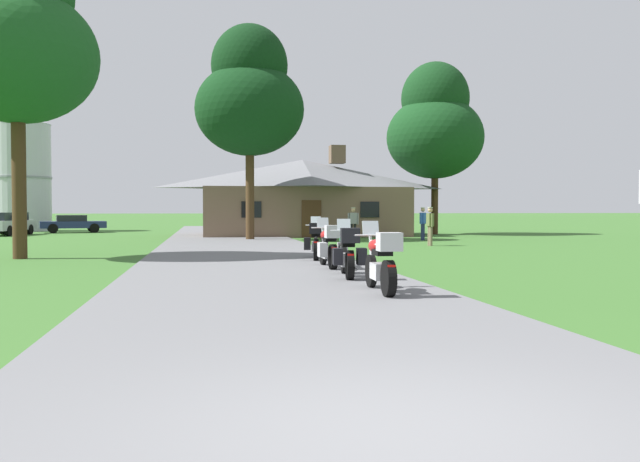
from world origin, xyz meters
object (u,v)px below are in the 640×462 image
Objects in this scene: motorcycle_green_farthest_in_row at (316,241)px; tree_by_lodge_front at (250,97)px; motorcycle_red_third_in_row at (330,247)px; tree_right_of_lodge at (435,126)px; parked_navy_sedan_far_left at (73,223)px; motorcycle_green_second_in_row at (348,253)px; parked_silver_suv_far_left at (5,223)px; motorcycle_red_nearest_to_camera at (381,262)px; tree_left_near at (17,37)px; bystander_gray_shirt_beside_signpost at (353,222)px; bystander_blue_shirt_near_lodge at (423,222)px; bystander_olive_shirt_by_tree at (430,224)px; metal_silo_distant at (21,171)px.

tree_by_lodge_front is (-1.07, 14.31, 6.74)m from motorcycle_green_farthest_in_row.
tree_right_of_lodge is (11.20, 23.58, 6.27)m from motorcycle_red_third_in_row.
motorcycle_green_farthest_in_row is 30.10m from parked_navy_sedan_far_left.
tree_right_of_lodge is at bearing 73.40° from motorcycle_green_second_in_row.
parked_silver_suv_far_left is (-15.18, 28.77, 0.17)m from motorcycle_green_second_in_row.
motorcycle_red_nearest_to_camera is at bearing -90.28° from motorcycle_red_third_in_row.
tree_right_of_lodge is 2.25× the size of parked_silver_suv_far_left.
motorcycle_red_nearest_to_camera is 0.20× the size of tree_left_near.
tree_by_lodge_front is (-5.05, 1.68, 6.39)m from bystander_gray_shirt_beside_signpost.
tree_by_lodge_front is (8.12, 11.71, 0.30)m from tree_left_near.
parked_silver_suv_far_left is at bearing 104.00° from bystander_blue_shirt_near_lodge.
motorcycle_red_third_in_row is 1.00× the size of motorcycle_green_farthest_in_row.
motorcycle_green_second_in_row is at bearing -87.47° from tree_by_lodge_front.
bystander_blue_shirt_near_lodge is 0.15× the size of tree_right_of_lodge.
tree_left_near is 14.26m from tree_by_lodge_front.
bystander_olive_shirt_by_tree is at bearing 123.94° from bystander_gray_shirt_beside_signpost.
metal_silo_distant is at bearing 90.52° from bystander_blue_shirt_near_lodge.
parked_silver_suv_far_left is at bearing 120.14° from motorcycle_red_third_in_row.
motorcycle_green_farthest_in_row is 0.19× the size of tree_by_lodge_front.
tree_right_of_lodge reaches higher than parked_silver_suv_far_left.
bystander_gray_shirt_beside_signpost reaches higher than parked_navy_sedan_far_left.
tree_by_lodge_front reaches higher than tree_left_near.
motorcycle_green_second_in_row is at bearing -164.62° from bystander_blue_shirt_near_lodge.
motorcycle_red_third_in_row is at bearing -86.93° from tree_by_lodge_front.
parked_navy_sedan_far_left is (4.34, -4.21, -3.78)m from metal_silo_distant.
tree_by_lodge_front reaches higher than bystander_olive_shirt_by_tree.
motorcycle_red_nearest_to_camera is at bearing -25.69° from bystander_olive_shirt_by_tree.
motorcycle_green_farthest_in_row is 0.23× the size of metal_silo_distant.
motorcycle_green_second_in_row is 1.24× the size of bystander_gray_shirt_beside_signpost.
motorcycle_red_third_in_row is at bearing -172.57° from parked_navy_sedan_far_left.
tree_left_near is 0.95× the size of tree_right_of_lodge.
tree_left_near is 22.47m from parked_silver_suv_far_left.
motorcycle_red_nearest_to_camera and motorcycle_red_third_in_row have the same top height.
metal_silo_distant is (-24.22, 19.03, 3.48)m from bystander_blue_shirt_near_lodge.
parked_silver_suv_far_left is at bearing 117.66° from motorcycle_red_nearest_to_camera.
bystander_blue_shirt_near_lodge is 5.15m from bystander_olive_shirt_by_tree.
bystander_gray_shirt_beside_signpost is (4.15, 20.92, 0.33)m from motorcycle_red_nearest_to_camera.
tree_by_lodge_front is at bearing 93.08° from motorcycle_red_third_in_row.
bystander_olive_shirt_by_tree is at bearing -151.08° from parked_navy_sedan_far_left.
motorcycle_green_farthest_in_row is at bearing -85.74° from tree_by_lodge_front.
motorcycle_red_nearest_to_camera is at bearing -54.26° from parked_silver_suv_far_left.
parked_navy_sedan_far_left is at bearing 110.55° from motorcycle_red_nearest_to_camera.
parked_silver_suv_far_left is at bearing 129.24° from parked_navy_sedan_far_left.
motorcycle_red_third_in_row is at bearing 83.90° from bystander_gray_shirt_beside_signpost.
motorcycle_green_farthest_in_row is 0.19× the size of tree_right_of_lodge.
motorcycle_green_second_in_row is at bearing -42.03° from tree_left_near.
parked_navy_sedan_far_left is at bearing -33.84° from bystander_gray_shirt_beside_signpost.
bystander_blue_shirt_near_lodge reaches higher than parked_silver_suv_far_left.
parked_silver_suv_far_left is at bearing 147.96° from tree_by_lodge_front.
motorcycle_green_farthest_in_row is 11.51m from tree_left_near.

